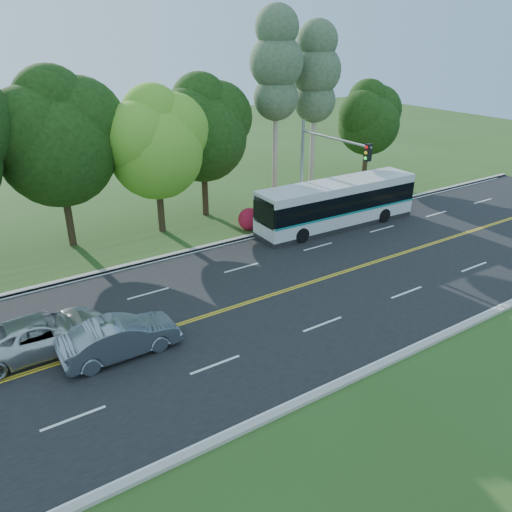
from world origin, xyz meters
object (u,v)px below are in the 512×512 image
traffic_signal (321,162)px  suv (41,334)px  transit_bus (337,205)px  sedan (120,337)px

traffic_signal → suv: traffic_signal is taller
transit_bus → traffic_signal: bearing=-171.2°
transit_bus → suv: transit_bus is taller
sedan → suv: (-2.62, 2.01, -0.03)m
transit_bus → sedan: transit_bus is taller
transit_bus → suv: 20.24m
traffic_signal → suv: bearing=-167.0°
traffic_signal → suv: 18.83m
suv → traffic_signal: bearing=-76.5°
traffic_signal → sedan: traffic_signal is taller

